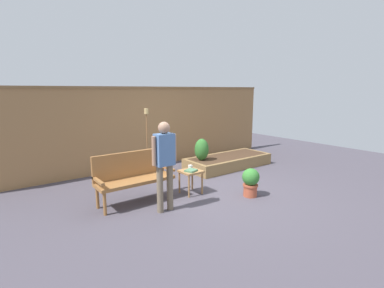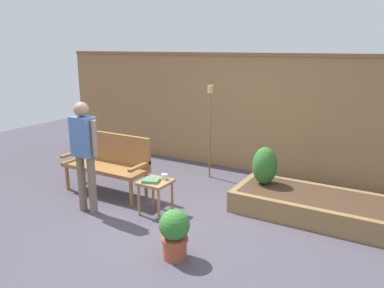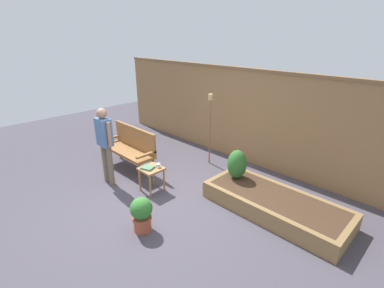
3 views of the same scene
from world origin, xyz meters
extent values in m
plane|color=#47424C|center=(0.00, 0.00, 0.00)|extent=(14.00, 14.00, 0.00)
cube|color=olive|center=(0.00, 2.60, 1.05)|extent=(8.40, 0.10, 2.10)
cube|color=brown|center=(0.00, 2.60, 2.13)|extent=(8.40, 0.14, 0.06)
cylinder|color=#936033|center=(-0.79, 0.53, 0.20)|extent=(0.06, 0.06, 0.40)
cylinder|color=#936033|center=(-0.79, 0.17, 0.20)|extent=(0.06, 0.06, 0.40)
cylinder|color=#936033|center=(-2.11, 0.53, 0.20)|extent=(0.06, 0.06, 0.40)
cylinder|color=#936033|center=(-2.11, 0.17, 0.20)|extent=(0.06, 0.06, 0.40)
cube|color=#936033|center=(-1.45, 0.35, 0.43)|extent=(1.44, 0.48, 0.06)
cube|color=#936033|center=(-1.45, 0.56, 0.70)|extent=(1.44, 0.06, 0.48)
cube|color=#936033|center=(-2.14, 0.35, 0.56)|extent=(0.06, 0.48, 0.04)
cube|color=#936033|center=(-0.76, 0.35, 0.56)|extent=(0.06, 0.48, 0.04)
cylinder|color=#9E7042|center=(-0.17, 0.31, 0.22)|extent=(0.04, 0.04, 0.44)
cylinder|color=#9E7042|center=(-0.17, -0.02, 0.22)|extent=(0.04, 0.04, 0.44)
cylinder|color=#9E7042|center=(-0.50, 0.31, 0.22)|extent=(0.04, 0.04, 0.44)
cylinder|color=#9E7042|center=(-0.50, -0.02, 0.22)|extent=(0.04, 0.04, 0.44)
cube|color=#9E7042|center=(-0.33, 0.15, 0.46)|extent=(0.40, 0.40, 0.04)
cylinder|color=silver|center=(-0.26, 0.26, 0.52)|extent=(0.09, 0.09, 0.08)
torus|color=silver|center=(-0.21, 0.26, 0.52)|extent=(0.05, 0.01, 0.05)
cube|color=#4C7A56|center=(-0.36, 0.09, 0.50)|extent=(0.27, 0.25, 0.04)
cylinder|color=#A84C33|center=(0.51, -0.69, 0.10)|extent=(0.27, 0.27, 0.21)
cylinder|color=#A84C33|center=(0.51, -0.69, 0.23)|extent=(0.30, 0.30, 0.04)
sphere|color=#33752D|center=(0.51, -0.69, 0.40)|extent=(0.34, 0.34, 0.34)
cube|color=olive|center=(1.71, 0.73, 0.15)|extent=(2.40, 0.09, 0.30)
cube|color=olive|center=(1.71, 1.64, 0.15)|extent=(2.40, 0.09, 0.30)
cube|color=olive|center=(0.55, 1.18, 0.15)|extent=(0.09, 0.82, 0.30)
cube|color=olive|center=(2.86, 1.18, 0.15)|extent=(0.09, 0.82, 0.30)
cube|color=#422D1E|center=(1.71, 1.18, 0.15)|extent=(2.22, 0.82, 0.30)
cylinder|color=brown|center=(0.84, 1.26, 0.33)|extent=(0.04, 0.04, 0.06)
ellipsoid|color=#2D6628|center=(0.84, 1.26, 0.58)|extent=(0.36, 0.36, 0.56)
cylinder|color=brown|center=(-0.38, 1.87, 0.75)|extent=(0.03, 0.03, 1.50)
cylinder|color=tan|center=(-0.38, 1.87, 1.57)|extent=(0.10, 0.10, 0.13)
cylinder|color=#70604C|center=(-1.10, -0.28, 0.41)|extent=(0.11, 0.11, 0.82)
cylinder|color=#70604C|center=(-1.30, -0.28, 0.41)|extent=(0.11, 0.11, 0.82)
cube|color=#4C70A3|center=(-1.20, -0.28, 1.09)|extent=(0.32, 0.20, 0.54)
cylinder|color=#9E755B|center=(-1.00, -0.28, 1.09)|extent=(0.07, 0.07, 0.49)
cylinder|color=#9E755B|center=(-1.40, -0.28, 1.09)|extent=(0.07, 0.07, 0.49)
sphere|color=#9E755B|center=(-1.20, -0.28, 1.46)|extent=(0.20, 0.20, 0.20)
camera|label=1|loc=(-3.66, -4.34, 2.08)|focal=26.97mm
camera|label=2|loc=(2.55, -3.83, 2.28)|focal=35.37mm
camera|label=3|loc=(3.56, -2.66, 2.84)|focal=26.15mm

